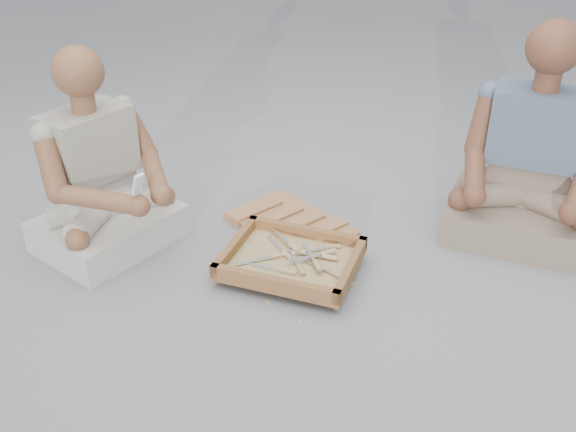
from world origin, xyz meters
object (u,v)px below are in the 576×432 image
Objects in this scene: carved_panel at (290,225)px; companion at (529,170)px; craftsman at (101,182)px; tool_tray at (291,260)px.

companion reaches higher than carved_panel.
companion is (1.54, 1.10, 0.02)m from craftsman.
tool_tray is at bearing 111.93° from craftsman.
carved_panel is 0.36m from tool_tray.
tool_tray is 0.70× the size of craftsman.
carved_panel is 1.11m from companion.
carved_panel is at bearing 136.37° from craftsman.
craftsman is (-0.63, -0.55, 0.29)m from carved_panel.
craftsman reaches higher than tool_tray.
tool_tray is (0.20, -0.30, 0.04)m from carved_panel.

